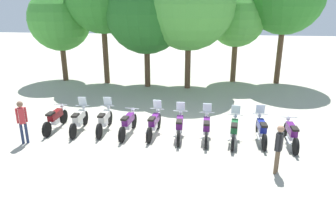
# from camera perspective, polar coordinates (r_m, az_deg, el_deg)

# --- Properties ---
(ground_plane) EXTENTS (80.00, 80.00, 0.00)m
(ground_plane) POSITION_cam_1_polar(r_m,az_deg,el_deg) (13.64, -0.24, -4.26)
(ground_plane) COLOR #ADA899
(motorcycle_0) EXTENTS (0.62, 2.19, 0.99)m
(motorcycle_0) POSITION_cam_1_polar(r_m,az_deg,el_deg) (14.99, -19.15, -1.10)
(motorcycle_0) COLOR black
(motorcycle_0) RESTS_ON ground_plane
(motorcycle_1) EXTENTS (0.62, 2.19, 1.37)m
(motorcycle_1) POSITION_cam_1_polar(r_m,az_deg,el_deg) (14.51, -15.34, -1.30)
(motorcycle_1) COLOR black
(motorcycle_1) RESTS_ON ground_plane
(motorcycle_2) EXTENTS (0.62, 2.19, 1.37)m
(motorcycle_2) POSITION_cam_1_polar(r_m,az_deg,el_deg) (14.25, -11.09, -1.33)
(motorcycle_2) COLOR black
(motorcycle_2) RESTS_ON ground_plane
(motorcycle_3) EXTENTS (0.62, 2.19, 0.99)m
(motorcycle_3) POSITION_cam_1_polar(r_m,az_deg,el_deg) (13.75, -7.02, -1.95)
(motorcycle_3) COLOR black
(motorcycle_3) RESTS_ON ground_plane
(motorcycle_4) EXTENTS (0.62, 2.19, 1.37)m
(motorcycle_4) POSITION_cam_1_polar(r_m,az_deg,el_deg) (13.61, -2.47, -1.98)
(motorcycle_4) COLOR black
(motorcycle_4) RESTS_ON ground_plane
(motorcycle_5) EXTENTS (0.62, 2.19, 1.37)m
(motorcycle_5) POSITION_cam_1_polar(r_m,az_deg,el_deg) (13.33, 2.05, -2.44)
(motorcycle_5) COLOR black
(motorcycle_5) RESTS_ON ground_plane
(motorcycle_6) EXTENTS (0.62, 2.19, 1.37)m
(motorcycle_6) POSITION_cam_1_polar(r_m,az_deg,el_deg) (13.24, 6.75, -2.73)
(motorcycle_6) COLOR black
(motorcycle_6) RESTS_ON ground_plane
(motorcycle_7) EXTENTS (0.65, 2.19, 1.37)m
(motorcycle_7) POSITION_cam_1_polar(r_m,az_deg,el_deg) (13.20, 11.52, -3.08)
(motorcycle_7) COLOR black
(motorcycle_7) RESTS_ON ground_plane
(motorcycle_8) EXTENTS (0.62, 2.19, 1.37)m
(motorcycle_8) POSITION_cam_1_polar(r_m,az_deg,el_deg) (13.51, 16.05, -2.93)
(motorcycle_8) COLOR black
(motorcycle_8) RESTS_ON ground_plane
(motorcycle_9) EXTENTS (0.62, 2.19, 0.99)m
(motorcycle_9) POSITION_cam_1_polar(r_m,az_deg,el_deg) (13.50, 20.80, -3.54)
(motorcycle_9) COLOR black
(motorcycle_9) RESTS_ON ground_plane
(person_0) EXTENTS (0.38, 0.32, 1.75)m
(person_0) POSITION_cam_1_polar(r_m,az_deg,el_deg) (13.83, -24.25, -1.12)
(person_0) COLOR #232D4C
(person_0) RESTS_ON ground_plane
(person_1) EXTENTS (0.30, 0.39, 1.67)m
(person_1) POSITION_cam_1_polar(r_m,az_deg,el_deg) (11.10, 18.86, -5.61)
(person_1) COLOR brown
(person_1) RESTS_ON ground_plane
(tree_0) EXTENTS (4.09, 4.09, 6.16)m
(tree_0) POSITION_cam_1_polar(r_m,az_deg,el_deg) (23.49, -18.50, 15.09)
(tree_0) COLOR brown
(tree_0) RESTS_ON ground_plane
(tree_2) EXTENTS (4.97, 4.97, 7.10)m
(tree_2) POSITION_cam_1_polar(r_m,az_deg,el_deg) (20.72, -3.85, 16.95)
(tree_2) COLOR brown
(tree_2) RESTS_ON ground_plane
(tree_3) EXTENTS (5.54, 5.54, 7.94)m
(tree_3) POSITION_cam_1_polar(r_m,az_deg,el_deg) (20.28, 3.70, 18.49)
(tree_3) COLOR brown
(tree_3) RESTS_ON ground_plane
(tree_4) EXTENTS (3.73, 3.73, 6.09)m
(tree_4) POSITION_cam_1_polar(r_m,az_deg,el_deg) (22.47, 11.98, 15.78)
(tree_4) COLOR brown
(tree_4) RESTS_ON ground_plane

